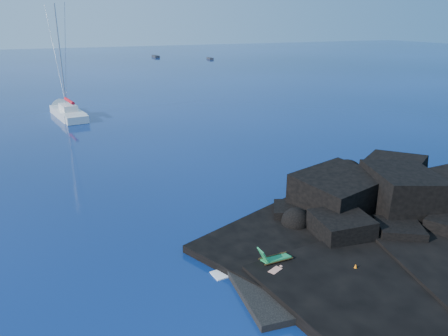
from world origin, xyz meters
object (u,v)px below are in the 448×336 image
(sailboat, at_px, (68,117))
(distant_boat_a, at_px, (156,57))
(marker_cone, at_px, (355,268))
(deck_chair, at_px, (276,254))
(sunbather, at_px, (275,272))
(distant_boat_b, at_px, (210,59))

(sailboat, distance_m, distant_boat_a, 95.86)
(distant_boat_a, bearing_deg, sailboat, -112.18)
(distant_boat_a, bearing_deg, marker_cone, -101.01)
(deck_chair, distance_m, sunbather, 1.08)
(distant_boat_b, bearing_deg, distant_boat_a, 140.23)
(sunbather, bearing_deg, distant_boat_b, 44.62)
(sailboat, height_order, distant_boat_b, sailboat)
(marker_cone, xyz_separation_m, distant_boat_a, (27.37, 135.13, -0.60))
(sailboat, relative_size, distant_boat_b, 3.52)
(sailboat, xyz_separation_m, distant_boat_a, (36.87, 88.49, 0.00))
(deck_chair, xyz_separation_m, sunbather, (-0.53, -0.84, -0.41))
(distant_boat_a, bearing_deg, deck_chair, -102.55)
(distant_boat_a, height_order, distant_boat_b, distant_boat_a)
(sailboat, height_order, sunbather, sailboat)
(marker_cone, bearing_deg, distant_boat_a, 78.55)
(sunbather, height_order, distant_boat_b, sunbather)
(distant_boat_b, bearing_deg, sailboat, -117.97)
(sunbather, bearing_deg, marker_cone, -45.64)
(sailboat, distance_m, sunbather, 45.53)
(deck_chair, bearing_deg, sunbather, -123.20)
(deck_chair, bearing_deg, distant_boat_a, 76.17)
(distant_boat_a, relative_size, distant_boat_b, 1.22)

